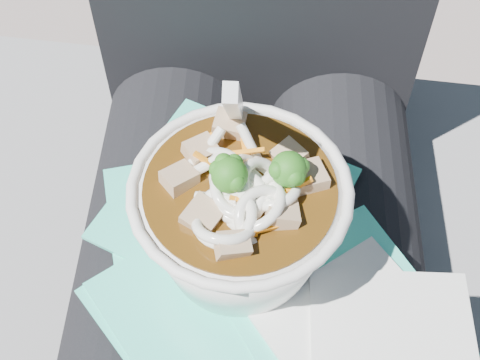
{
  "coord_description": "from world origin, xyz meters",
  "views": [
    {
      "loc": [
        0.0,
        -0.29,
        1.12
      ],
      "look_at": [
        -0.01,
        -0.0,
        0.72
      ],
      "focal_mm": 50.0,
      "sensor_mm": 36.0,
      "label": 1
    }
  ],
  "objects_px": {
    "person_body": "(254,202)",
    "plastic_bag": "(236,272)",
    "udon_bowl": "(241,213)",
    "stone_ledge": "(251,291)",
    "lap": "(250,296)"
  },
  "relations": [
    {
      "from": "stone_ledge",
      "to": "plastic_bag",
      "type": "xyz_separation_m",
      "value": [
        -0.01,
        -0.17,
        0.38
      ]
    },
    {
      "from": "udon_bowl",
      "to": "stone_ledge",
      "type": "bearing_deg",
      "value": 86.55
    },
    {
      "from": "plastic_bag",
      "to": "udon_bowl",
      "type": "bearing_deg",
      "value": 81.1
    },
    {
      "from": "lap",
      "to": "person_body",
      "type": "height_order",
      "value": "person_body"
    },
    {
      "from": "lap",
      "to": "plastic_bag",
      "type": "relative_size",
      "value": 1.37
    },
    {
      "from": "plastic_bag",
      "to": "udon_bowl",
      "type": "relative_size",
      "value": 1.63
    },
    {
      "from": "stone_ledge",
      "to": "person_body",
      "type": "distance_m",
      "value": 0.33
    },
    {
      "from": "person_body",
      "to": "plastic_bag",
      "type": "xyz_separation_m",
      "value": [
        -0.01,
        -0.11,
        0.06
      ]
    },
    {
      "from": "stone_ledge",
      "to": "plastic_bag",
      "type": "bearing_deg",
      "value": -94.04
    },
    {
      "from": "lap",
      "to": "udon_bowl",
      "type": "xyz_separation_m",
      "value": [
        -0.01,
        -0.0,
        0.15
      ]
    },
    {
      "from": "person_body",
      "to": "udon_bowl",
      "type": "height_order",
      "value": "person_body"
    },
    {
      "from": "person_body",
      "to": "plastic_bag",
      "type": "bearing_deg",
      "value": -96.12
    },
    {
      "from": "person_body",
      "to": "plastic_bag",
      "type": "relative_size",
      "value": 2.82
    },
    {
      "from": "person_body",
      "to": "plastic_bag",
      "type": "height_order",
      "value": "person_body"
    },
    {
      "from": "plastic_bag",
      "to": "stone_ledge",
      "type": "bearing_deg",
      "value": 85.96
    }
  ]
}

